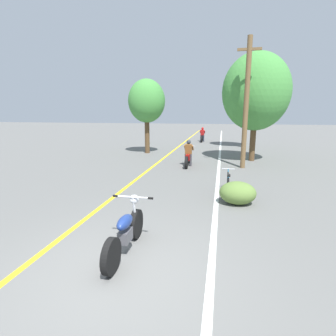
# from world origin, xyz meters

# --- Properties ---
(ground_plane) EXTENTS (120.00, 120.00, 0.00)m
(ground_plane) POSITION_xyz_m (0.00, 0.00, 0.00)
(ground_plane) COLOR #60605E
(lane_stripe_center) EXTENTS (0.14, 48.00, 0.01)m
(lane_stripe_center) POSITION_xyz_m (-1.70, 12.58, 0.00)
(lane_stripe_center) COLOR yellow
(lane_stripe_center) RESTS_ON ground
(lane_stripe_edge) EXTENTS (0.14, 48.00, 0.01)m
(lane_stripe_edge) POSITION_xyz_m (1.64, 12.58, 0.00)
(lane_stripe_edge) COLOR white
(lane_stripe_edge) RESTS_ON ground
(utility_pole) EXTENTS (1.10, 0.24, 6.19)m
(utility_pole) POSITION_xyz_m (2.81, 9.52, 3.19)
(utility_pole) COLOR brown
(utility_pole) RESTS_ON ground
(roadside_tree_right_near) EXTENTS (3.67, 3.30, 5.96)m
(roadside_tree_right_near) POSITION_xyz_m (3.46, 11.68, 3.83)
(roadside_tree_right_near) COLOR #513A23
(roadside_tree_right_near) RESTS_ON ground
(roadside_tree_right_far) EXTENTS (3.00, 2.70, 5.99)m
(roadside_tree_right_far) POSITION_xyz_m (3.43, 17.69, 4.24)
(roadside_tree_right_far) COLOR #513A23
(roadside_tree_right_far) RESTS_ON ground
(roadside_tree_left) EXTENTS (2.46, 2.21, 4.89)m
(roadside_tree_left) POSITION_xyz_m (-3.25, 13.28, 3.44)
(roadside_tree_left) COLOR #513A23
(roadside_tree_left) RESTS_ON ground
(roadside_bush) EXTENTS (1.10, 0.88, 0.70)m
(roadside_bush) POSITION_xyz_m (2.27, 3.98, 0.35)
(roadside_bush) COLOR #5B7A38
(roadside_bush) RESTS_ON ground
(motorcycle_foreground) EXTENTS (0.88, 2.01, 1.03)m
(motorcycle_foreground) POSITION_xyz_m (-0.05, 0.62, 0.44)
(motorcycle_foreground) COLOR black
(motorcycle_foreground) RESTS_ON ground
(motorcycle_rider_lead) EXTENTS (0.50, 2.07, 1.36)m
(motorcycle_rider_lead) POSITION_xyz_m (0.06, 9.47, 0.52)
(motorcycle_rider_lead) COLOR black
(motorcycle_rider_lead) RESTS_ON ground
(motorcycle_rider_far) EXTENTS (0.50, 2.13, 1.35)m
(motorcycle_rider_far) POSITION_xyz_m (-0.10, 21.23, 0.52)
(motorcycle_rider_far) COLOR black
(motorcycle_rider_far) RESTS_ON ground
(bicycle_parked) EXTENTS (0.44, 1.67, 0.80)m
(bicycle_parked) POSITION_xyz_m (2.00, 4.93, 0.37)
(bicycle_parked) COLOR black
(bicycle_parked) RESTS_ON ground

